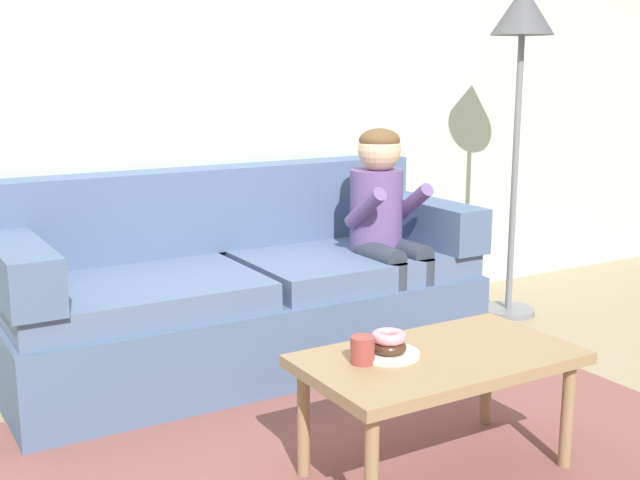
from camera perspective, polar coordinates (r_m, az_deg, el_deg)
The scene contains 11 objects.
ground at distance 3.27m, azimuth 0.84°, elevation -13.05°, with size 10.00×10.00×0.00m, color #9E896B.
wall_back at distance 4.22m, azimuth -9.27°, elevation 12.05°, with size 8.00×0.10×2.80m, color beige.
area_rug at distance 3.08m, azimuth 3.35°, elevation -14.62°, with size 2.64×1.87×0.01m, color brown.
couch at distance 3.86m, azimuth -5.59°, elevation -3.86°, with size 2.22×0.90×0.91m.
coffee_table at distance 2.81m, azimuth 8.32°, elevation -8.87°, with size 0.94×0.53×0.44m.
person_child at distance 3.95m, azimuth 4.61°, elevation 1.53°, with size 0.34×0.58×1.10m.
plate at distance 2.75m, azimuth 4.84°, elevation -7.98°, with size 0.21×0.21×0.01m, color white.
donut at distance 2.75m, azimuth 4.85°, elevation -7.49°, with size 0.12×0.12×0.04m, color #422619.
donut_second at distance 2.73m, azimuth 4.86°, elevation -6.78°, with size 0.12×0.12×0.04m, color pink.
mug at distance 2.67m, azimuth 3.01°, elevation -7.73°, with size 0.08×0.08×0.09m, color #993D38.
floor_lamp at distance 4.61m, azimuth 13.96°, elevation 13.18°, with size 0.34×0.34×1.82m.
Camera 1 is at (-1.55, -2.53, 1.39)m, focal length 45.53 mm.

